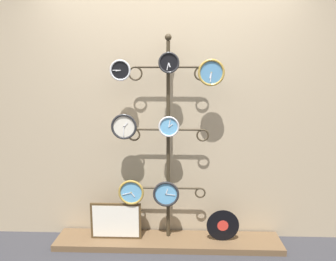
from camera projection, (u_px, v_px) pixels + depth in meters
shop_wall at (169, 100)px, 3.19m from camera, size 4.40×0.04×2.80m
low_shelf at (168, 241)px, 3.22m from camera, size 2.20×0.36×0.06m
display_stand at (168, 168)px, 3.15m from camera, size 0.77×0.33×2.01m
clock_top_left at (120, 70)px, 2.92m from camera, size 0.19×0.04×0.19m
clock_top_center at (169, 63)px, 2.88m from camera, size 0.19×0.04×0.19m
clock_top_right at (211, 73)px, 2.87m from camera, size 0.24×0.04×0.24m
clock_middle_left at (124, 127)px, 3.01m from camera, size 0.24×0.04×0.24m
clock_middle_center at (169, 127)px, 2.99m from camera, size 0.19×0.04×0.19m
clock_bottom_left at (131, 192)px, 3.12m from camera, size 0.25×0.04×0.25m
clock_bottom_center at (166, 194)px, 3.11m from camera, size 0.25×0.04×0.25m
vinyl_record at (223, 225)px, 3.15m from camera, size 0.31×0.01×0.31m
picture_frame at (116, 221)px, 3.19m from camera, size 0.50×0.02×0.36m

